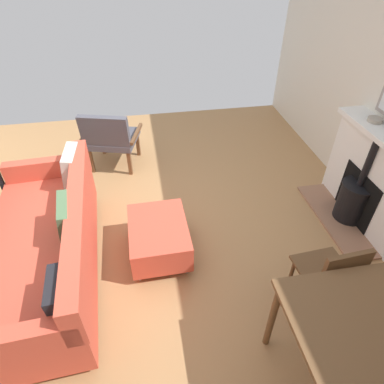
% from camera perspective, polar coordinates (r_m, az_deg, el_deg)
% --- Properties ---
extents(ground_plane, '(5.42, 5.65, 0.01)m').
position_cam_1_polar(ground_plane, '(3.61, -10.40, -6.61)').
color(ground_plane, '#A87A4C').
extents(fireplace, '(0.59, 1.35, 1.03)m').
position_cam_1_polar(fireplace, '(3.87, 28.48, 1.21)').
color(fireplace, '#93664C').
rests_on(fireplace, ground).
extents(mantel_bowl_near, '(0.15, 0.15, 0.04)m').
position_cam_1_polar(mantel_bowl_near, '(3.82, 29.24, 10.94)').
color(mantel_bowl_near, '#9E9384').
rests_on(mantel_bowl_near, fireplace).
extents(sofa, '(1.01, 2.10, 0.83)m').
position_cam_1_polar(sofa, '(3.18, -23.71, -8.68)').
color(sofa, '#B2B2B7').
rests_on(sofa, ground).
extents(ottoman, '(0.56, 0.72, 0.38)m').
position_cam_1_polar(ottoman, '(3.18, -5.79, -7.71)').
color(ottoman, '#B2B2B7').
rests_on(ottoman, ground).
extents(armchair_accent, '(0.80, 0.72, 0.82)m').
position_cam_1_polar(armchair_accent, '(4.37, -14.03, 9.32)').
color(armchair_accent, brown).
rests_on(armchair_accent, ground).
extents(dining_table, '(1.13, 0.77, 0.74)m').
position_cam_1_polar(dining_table, '(2.43, 30.03, -19.71)').
color(dining_table, brown).
rests_on(dining_table, ground).
extents(dining_chair_near_fireplace, '(0.43, 0.43, 0.81)m').
position_cam_1_polar(dining_chair_near_fireplace, '(2.77, 23.09, -13.02)').
color(dining_chair_near_fireplace, brown).
rests_on(dining_chair_near_fireplace, ground).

